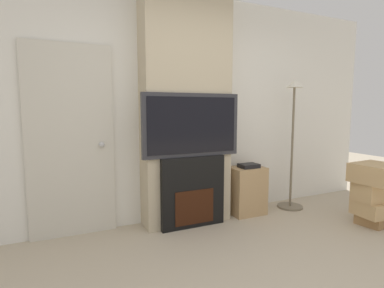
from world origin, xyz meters
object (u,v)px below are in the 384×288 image
box_stack (374,190)px  floor_lamp (293,136)px  television (192,125)px  media_stand (247,190)px  fireplace (192,192)px

box_stack → floor_lamp: bearing=115.9°
television → media_stand: size_ratio=1.75×
media_stand → box_stack: bearing=-40.0°
floor_lamp → box_stack: 1.14m
box_stack → media_stand: bearing=140.0°
floor_lamp → television: bearing=-178.7°
box_stack → television: bearing=156.2°
fireplace → media_stand: (0.81, 0.08, -0.09)m
fireplace → floor_lamp: size_ratio=0.47×
box_stack → media_stand: 1.45m
floor_lamp → media_stand: size_ratio=2.62×
television → box_stack: (1.92, -0.85, -0.75)m
fireplace → floor_lamp: floor_lamp is taller
television → box_stack: television is taller
television → floor_lamp: bearing=1.3°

